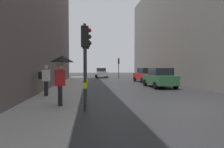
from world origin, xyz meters
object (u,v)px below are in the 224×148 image
(car_green_estate, at_px, (160,78))
(traffic_light_far_median, at_px, (119,64))
(pedestrian_with_black_backpack, at_px, (45,78))
(traffic_light_near_right, at_px, (86,53))
(car_silver_hatchback, at_px, (101,73))
(traffic_light_near_left, at_px, (85,51))
(car_red_sedan, at_px, (145,75))
(pedestrian_with_umbrella, at_px, (62,66))

(car_green_estate, bearing_deg, traffic_light_far_median, 95.53)
(traffic_light_far_median, distance_m, pedestrian_with_black_backpack, 20.46)
(traffic_light_near_right, distance_m, car_silver_hatchback, 22.89)
(traffic_light_near_left, bearing_deg, traffic_light_near_right, 90.07)
(traffic_light_near_right, relative_size, car_green_estate, 0.91)
(car_silver_hatchback, relative_size, car_green_estate, 1.01)
(traffic_light_near_right, bearing_deg, car_red_sedan, 57.64)
(traffic_light_near_left, relative_size, pedestrian_with_black_backpack, 2.02)
(pedestrian_with_umbrella, bearing_deg, traffic_light_far_median, 74.30)
(car_red_sedan, relative_size, pedestrian_with_umbrella, 2.02)
(traffic_light_near_right, bearing_deg, traffic_light_far_median, 75.07)
(traffic_light_near_right, relative_size, car_red_sedan, 0.88)
(traffic_light_far_median, xyz_separation_m, car_green_estate, (1.37, -14.15, -1.49))
(traffic_light_near_right, bearing_deg, car_silver_hatchback, 83.85)
(car_red_sedan, bearing_deg, traffic_light_near_left, -116.51)
(car_silver_hatchback, xyz_separation_m, pedestrian_with_umbrella, (-3.46, -25.30, 0.96))
(traffic_light_far_median, distance_m, traffic_light_near_right, 19.96)
(traffic_light_near_left, height_order, car_green_estate, traffic_light_near_left)
(traffic_light_near_left, xyz_separation_m, car_silver_hatchback, (2.44, 25.74, -1.59))
(traffic_light_near_left, xyz_separation_m, pedestrian_with_black_backpack, (-2.34, 3.33, -1.30))
(pedestrian_with_black_backpack, bearing_deg, car_silver_hatchback, 77.95)
(traffic_light_near_right, bearing_deg, traffic_light_near_left, -89.93)
(traffic_light_far_median, bearing_deg, traffic_light_near_right, -104.93)
(car_green_estate, height_order, car_red_sedan, same)
(car_silver_hatchback, bearing_deg, car_green_estate, -76.95)
(traffic_light_far_median, relative_size, car_red_sedan, 0.79)
(traffic_light_near_right, height_order, pedestrian_with_umbrella, traffic_light_near_right)
(traffic_light_near_left, height_order, pedestrian_with_umbrella, traffic_light_near_left)
(car_silver_hatchback, bearing_deg, traffic_light_near_right, -96.15)
(traffic_light_far_median, height_order, car_green_estate, traffic_light_far_median)
(traffic_light_near_right, bearing_deg, pedestrian_with_umbrella, -111.16)
(traffic_light_near_left, bearing_deg, car_silver_hatchback, 84.58)
(car_green_estate, xyz_separation_m, pedestrian_with_umbrella, (-7.53, -7.75, 0.96))
(traffic_light_far_median, bearing_deg, car_silver_hatchback, 128.43)
(car_green_estate, relative_size, pedestrian_with_umbrella, 1.96)
(traffic_light_near_left, distance_m, car_red_sedan, 16.14)
(car_green_estate, bearing_deg, car_silver_hatchback, 103.05)
(car_silver_hatchback, height_order, pedestrian_with_umbrella, pedestrian_with_umbrella)
(pedestrian_with_umbrella, bearing_deg, traffic_light_near_left, -23.17)
(car_red_sedan, height_order, pedestrian_with_umbrella, pedestrian_with_umbrella)
(pedestrian_with_umbrella, bearing_deg, pedestrian_with_black_backpack, 114.65)
(pedestrian_with_black_backpack, bearing_deg, traffic_light_far_median, 68.51)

